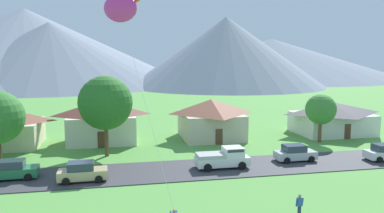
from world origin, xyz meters
name	(u,v)px	position (x,y,z in m)	size (l,w,h in m)	color
road_strip	(195,169)	(0.00, 26.51, 0.04)	(160.00, 6.83, 0.08)	#38383D
mountain_west_ridge	(226,52)	(33.88, 128.97, 12.86)	(72.88, 72.88, 25.72)	gray
mountain_east_ridge	(271,58)	(74.28, 179.87, 10.13)	(129.73, 129.73, 20.26)	slate
mountain_far_east_ridge	(26,46)	(-44.02, 166.34, 15.69)	(137.84, 137.84, 31.37)	gray
mountain_far_west_ridge	(50,54)	(-30.91, 144.06, 11.89)	(91.90, 91.90, 23.79)	slate
house_leftmost	(5,127)	(-20.59, 40.69, 2.41)	(8.76, 8.02, 4.66)	beige
house_left_center	(211,118)	(5.15, 40.17, 2.72)	(8.30, 8.62, 5.25)	beige
house_right_center	(332,117)	(22.75, 39.65, 2.33)	(10.74, 8.17, 4.50)	silver
house_rightmost	(102,121)	(-9.09, 40.38, 2.82)	(9.00, 6.52, 5.44)	beige
tree_near_left	(321,109)	(18.09, 34.85, 4.25)	(3.85, 3.85, 6.20)	brown
tree_center	(105,103)	(-8.41, 33.45, 5.89)	(5.87, 5.87, 8.84)	brown
parked_car_green_west_end	(13,170)	(-16.45, 26.89, 0.87)	(4.25, 2.17, 1.68)	#237042
parked_car_silver_mid_west	(295,153)	(10.86, 27.30, 0.87)	(4.21, 2.09, 1.68)	#B7BCC1
parked_car_tan_east_end	(82,172)	(-10.36, 25.06, 0.87)	(4.23, 2.14, 1.68)	tan
pickup_truck_white_west_side	(224,158)	(2.85, 26.40, 1.06)	(5.20, 2.32, 1.99)	white
kite_flyer_with_kite	(122,13)	(-6.89, 15.53, 13.46)	(4.57, 3.81, 14.64)	navy
watcher_person	(299,206)	(4.57, 14.22, 0.88)	(0.56, 0.24, 1.68)	navy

